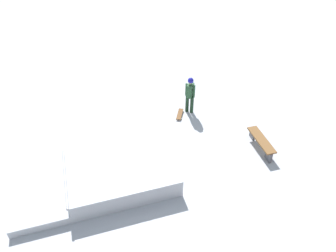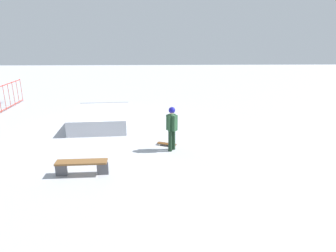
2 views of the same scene
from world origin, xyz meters
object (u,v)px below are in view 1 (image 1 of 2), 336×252
at_px(skate_ramp, 107,177).
at_px(park_bench, 261,142).
at_px(skater, 190,93).
at_px(skateboard, 180,114).

bearing_deg(skate_ramp, park_bench, -179.88).
bearing_deg(park_bench, skater, -55.82).
xyz_separation_m(skateboard, park_bench, (-2.48, 2.76, 0.28)).
distance_m(skate_ramp, skater, 5.20).
relative_size(skate_ramp, park_bench, 3.36).
xyz_separation_m(skate_ramp, skater, (-3.87, -3.39, 0.69)).
xyz_separation_m(skater, skateboard, (0.48, 0.18, -0.93)).
bearing_deg(skateboard, park_bench, 65.70).
xyz_separation_m(skate_ramp, skateboard, (-3.39, -3.21, -0.24)).
relative_size(skater, skateboard, 2.12).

